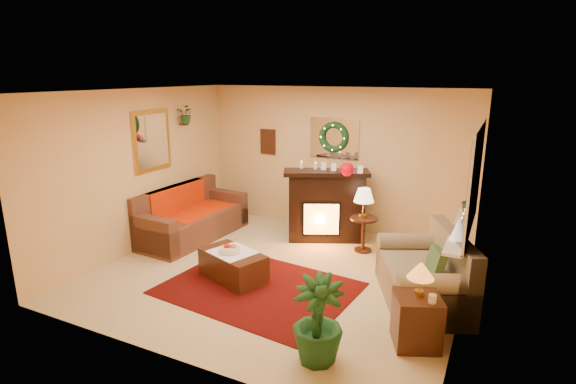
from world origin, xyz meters
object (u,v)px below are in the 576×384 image
at_px(side_table_round, 363,232).
at_px(sofa, 192,214).
at_px(fireplace, 326,209).
at_px(coffee_table, 233,265).
at_px(end_table_square, 416,322).
at_px(loveseat, 423,270).

bearing_deg(side_table_round, sofa, -166.34).
distance_m(fireplace, coffee_table, 2.14).
xyz_separation_m(sofa, fireplace, (2.15, 0.92, 0.12)).
distance_m(side_table_round, coffee_table, 2.26).
bearing_deg(fireplace, end_table_square, -76.07).
xyz_separation_m(sofa, coffee_table, (1.55, -1.11, -0.22)).
bearing_deg(loveseat, sofa, 147.60).
bearing_deg(sofa, coffee_table, -32.07).
xyz_separation_m(loveseat, end_table_square, (0.13, -1.02, -0.15)).
xyz_separation_m(fireplace, side_table_round, (0.74, -0.22, -0.22)).
xyz_separation_m(side_table_round, end_table_square, (1.28, -2.29, -0.06)).
bearing_deg(side_table_round, coffee_table, -126.60).
bearing_deg(fireplace, side_table_round, -41.39).
relative_size(sofa, side_table_round, 3.65).
bearing_deg(loveseat, end_table_square, -107.39).
distance_m(sofa, coffee_table, 1.92).
bearing_deg(fireplace, sofa, 178.33).
xyz_separation_m(sofa, loveseat, (4.05, -0.57, -0.01)).
bearing_deg(side_table_round, fireplace, 163.49).
height_order(sofa, coffee_table, sofa).
height_order(fireplace, coffee_table, fireplace).
distance_m(sofa, side_table_round, 2.98).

